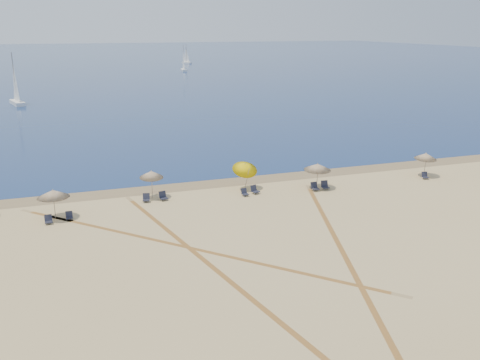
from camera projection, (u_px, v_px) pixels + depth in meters
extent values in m
plane|color=tan|center=(371.00, 316.00, 25.39)|extent=(160.00, 160.00, 0.00)
plane|color=#0C2151|center=(91.00, 58.00, 229.71)|extent=(500.00, 500.00, 0.00)
plane|color=olive|center=(226.00, 182.00, 47.18)|extent=(500.00, 500.00, 0.00)
cylinder|color=gray|center=(54.00, 205.00, 38.01)|extent=(0.05, 0.05, 2.04)
cone|color=beige|center=(53.00, 194.00, 37.76)|extent=(2.31, 2.31, 0.55)
sphere|color=gray|center=(53.00, 190.00, 37.67)|extent=(0.08, 0.08, 0.08)
cylinder|color=gray|center=(152.00, 186.00, 42.44)|extent=(0.05, 0.25, 2.16)
cone|color=beige|center=(151.00, 174.00, 42.26)|extent=(1.93, 1.97, 0.73)
sphere|color=gray|center=(151.00, 171.00, 42.17)|extent=(0.08, 0.08, 0.08)
cylinder|color=gray|center=(247.00, 179.00, 44.29)|extent=(0.05, 1.12, 2.14)
cone|color=yellow|center=(245.00, 167.00, 44.45)|extent=(2.15, 2.17, 1.46)
sphere|color=gray|center=(245.00, 164.00, 44.37)|extent=(0.08, 0.08, 0.08)
cylinder|color=gray|center=(317.00, 177.00, 45.08)|extent=(0.05, 0.17, 2.06)
cone|color=beige|center=(317.00, 167.00, 44.87)|extent=(2.33, 2.36, 0.68)
sphere|color=gray|center=(318.00, 164.00, 44.79)|extent=(0.08, 0.08, 0.08)
cylinder|color=gray|center=(425.00, 166.00, 48.62)|extent=(0.05, 0.21, 2.09)
cone|color=beige|center=(426.00, 156.00, 48.43)|extent=(2.05, 2.09, 0.70)
sphere|color=gray|center=(426.00, 153.00, 48.34)|extent=(0.08, 0.08, 0.08)
cube|color=black|center=(49.00, 222.00, 37.11)|extent=(0.55, 0.55, 0.05)
cube|color=black|center=(48.00, 218.00, 37.27)|extent=(0.53, 0.23, 0.46)
cylinder|color=#A5A5AD|center=(46.00, 224.00, 36.89)|extent=(0.02, 0.02, 0.17)
cylinder|color=#A5A5AD|center=(52.00, 223.00, 37.04)|extent=(0.02, 0.02, 0.17)
cube|color=black|center=(69.00, 218.00, 37.91)|extent=(0.49, 0.49, 0.04)
cube|color=black|center=(69.00, 214.00, 38.07)|extent=(0.49, 0.19, 0.43)
cylinder|color=#A5A5AD|center=(67.00, 220.00, 37.71)|extent=(0.02, 0.02, 0.16)
cylinder|color=#A5A5AD|center=(72.00, 219.00, 37.84)|extent=(0.02, 0.02, 0.16)
cube|color=black|center=(146.00, 200.00, 41.71)|extent=(0.65, 0.65, 0.05)
cube|color=black|center=(146.00, 196.00, 41.90)|extent=(0.58, 0.32, 0.49)
cylinder|color=#A5A5AD|center=(144.00, 202.00, 41.53)|extent=(0.02, 0.02, 0.18)
cylinder|color=#A5A5AD|center=(149.00, 202.00, 41.58)|extent=(0.02, 0.02, 0.18)
cube|color=black|center=(164.00, 198.00, 42.15)|extent=(0.68, 0.68, 0.05)
cube|color=black|center=(162.00, 194.00, 42.31)|extent=(0.61, 0.32, 0.51)
cylinder|color=#A5A5AD|center=(162.00, 200.00, 41.87)|extent=(0.03, 0.03, 0.19)
cylinder|color=#A5A5AD|center=(167.00, 200.00, 42.09)|extent=(0.03, 0.03, 0.19)
cube|color=black|center=(245.00, 194.00, 43.21)|extent=(0.57, 0.57, 0.05)
cube|color=black|center=(244.00, 191.00, 43.36)|extent=(0.53, 0.26, 0.45)
cylinder|color=#A5A5AD|center=(244.00, 196.00, 42.98)|extent=(0.02, 0.02, 0.17)
cylinder|color=#A5A5AD|center=(248.00, 195.00, 43.16)|extent=(0.02, 0.02, 0.17)
cube|color=black|center=(256.00, 192.00, 43.80)|extent=(0.73, 0.73, 0.05)
cube|color=black|center=(254.00, 188.00, 43.94)|extent=(0.61, 0.39, 0.51)
cylinder|color=#A5A5AD|center=(254.00, 194.00, 43.50)|extent=(0.02, 0.02, 0.19)
cylinder|color=#A5A5AD|center=(259.00, 193.00, 43.77)|extent=(0.02, 0.02, 0.19)
cube|color=black|center=(315.00, 189.00, 44.55)|extent=(0.60, 0.60, 0.05)
cube|color=black|center=(314.00, 185.00, 44.73)|extent=(0.59, 0.23, 0.53)
cylinder|color=#A5A5AD|center=(314.00, 191.00, 44.30)|extent=(0.03, 0.03, 0.19)
cylinder|color=#A5A5AD|center=(319.00, 190.00, 44.45)|extent=(0.03, 0.03, 0.19)
cube|color=black|center=(325.00, 187.00, 44.93)|extent=(0.67, 0.67, 0.05)
cube|color=black|center=(324.00, 183.00, 45.13)|extent=(0.62, 0.29, 0.54)
cylinder|color=#A5A5AD|center=(324.00, 189.00, 44.71)|extent=(0.03, 0.03, 0.20)
cylinder|color=#A5A5AD|center=(329.00, 189.00, 44.81)|extent=(0.03, 0.03, 0.20)
cube|color=black|center=(425.00, 177.00, 47.98)|extent=(0.63, 0.63, 0.05)
cube|color=black|center=(424.00, 174.00, 48.16)|extent=(0.56, 0.31, 0.47)
cylinder|color=#A5A5AD|center=(424.00, 179.00, 47.81)|extent=(0.02, 0.02, 0.17)
cylinder|color=#A5A5AD|center=(429.00, 179.00, 47.85)|extent=(0.02, 0.02, 0.17)
cube|color=white|center=(184.00, 70.00, 162.23)|extent=(1.74, 5.37, 0.58)
cylinder|color=gray|center=(183.00, 58.00, 161.17)|extent=(0.12, 0.12, 7.68)
cube|color=white|center=(17.00, 103.00, 93.02)|extent=(3.10, 6.34, 0.67)
cylinder|color=gray|center=(14.00, 78.00, 91.79)|extent=(0.13, 0.13, 8.94)
cube|color=white|center=(187.00, 63.00, 194.73)|extent=(3.09, 4.77, 0.51)
cylinder|color=gray|center=(186.00, 53.00, 193.78)|extent=(0.10, 0.10, 6.85)
plane|color=tan|center=(213.00, 267.00, 30.52)|extent=(33.24, 33.24, 0.00)
plane|color=tan|center=(204.00, 260.00, 31.43)|extent=(33.24, 33.24, 0.00)
plane|color=tan|center=(346.00, 258.00, 31.69)|extent=(34.95, 34.95, 0.00)
plane|color=tan|center=(342.00, 251.00, 32.74)|extent=(34.95, 34.95, 0.00)
plane|color=tan|center=(187.00, 247.00, 33.28)|extent=(39.59, 39.59, 0.00)
plane|color=tan|center=(172.00, 244.00, 33.77)|extent=(39.59, 39.59, 0.00)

